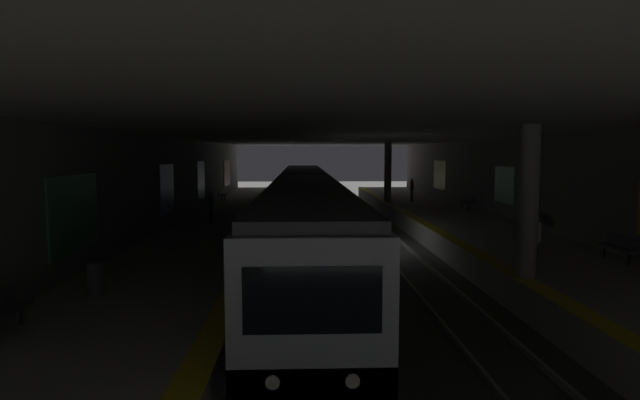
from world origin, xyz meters
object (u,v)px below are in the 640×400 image
object	(u,v)px
bench_left_near	(619,246)
person_waiting_near	(535,239)
trash_bin	(95,278)
bench_left_far	(467,202)
bench_right_mid	(222,194)
person_standing_far	(211,206)
pillar_near	(529,202)
bench_left_mid	(530,220)
person_walking_mid	(412,189)
metro_train	(304,204)
pillar_far	(388,172)

from	to	relation	value
bench_left_near	person_waiting_near	world-z (taller)	person_waiting_near
person_waiting_near	trash_bin	bearing A→B (deg)	101.94
bench_left_far	trash_bin	bearing A→B (deg)	140.12
bench_right_mid	person_standing_far	world-z (taller)	person_standing_far
bench_right_mid	pillar_near	bearing A→B (deg)	-152.80
bench_left_mid	person_walking_mid	size ratio (longest dim) A/B	0.97
pillar_near	bench_left_mid	xyz separation A→B (m)	(8.87, -4.18, -1.75)
metro_train	bench_right_mid	size ratio (longest dim) A/B	22.51
pillar_far	bench_left_mid	world-z (taller)	pillar_far
pillar_far	bench_left_mid	distance (m)	16.12
bench_left_near	bench_left_far	world-z (taller)	same
person_waiting_near	trash_bin	size ratio (longest dim) A/B	2.00
bench_right_mid	person_walking_mid	world-z (taller)	person_walking_mid
bench_left_mid	person_standing_far	bearing A→B (deg)	77.88
pillar_near	person_walking_mid	xyz separation A→B (m)	(23.85, -1.78, -1.32)
trash_bin	person_walking_mid	bearing A→B (deg)	-28.90
bench_left_far	trash_bin	distance (m)	25.48
bench_left_near	person_waiting_near	size ratio (longest dim) A/B	1.00
bench_right_mid	person_standing_far	xyz separation A→B (m)	(-12.82, -1.38, 0.37)
pillar_near	person_waiting_near	xyz separation A→B (m)	(1.37, -0.88, -1.35)
pillar_near	bench_left_near	xyz separation A→B (m)	(2.11, -4.18, -1.75)
person_walking_mid	person_standing_far	world-z (taller)	person_walking_mid
bench_left_mid	bench_left_far	xyz separation A→B (m)	(9.29, 0.00, 0.00)
pillar_near	bench_left_far	distance (m)	18.72
bench_left_mid	person_waiting_near	size ratio (longest dim) A/B	1.00
bench_left_near	person_standing_far	xyz separation A→B (m)	(10.13, 15.69, 0.37)
pillar_far	person_standing_far	distance (m)	16.76
bench_left_mid	bench_right_mid	world-z (taller)	same
bench_left_far	bench_left_mid	bearing A→B (deg)	180.00
bench_left_near	person_walking_mid	distance (m)	21.88
bench_left_mid	person_standing_far	xyz separation A→B (m)	(3.37, 15.69, 0.37)
bench_left_near	bench_left_mid	distance (m)	6.76
person_walking_mid	metro_train	bearing A→B (deg)	144.03
bench_right_mid	pillar_far	bearing A→B (deg)	-93.21
bench_left_near	bench_left_mid	bearing A→B (deg)	0.00
pillar_near	bench_left_far	bearing A→B (deg)	-12.97
metro_train	pillar_near	bearing A→B (deg)	-152.10
person_standing_far	bench_left_near	bearing A→B (deg)	-122.85
bench_left_far	pillar_near	bearing A→B (deg)	167.03
metro_train	bench_right_mid	xyz separation A→B (m)	(12.70, 6.33, -0.45)
bench_left_mid	bench_right_mid	size ratio (longest dim) A/B	1.00
bench_right_mid	person_walking_mid	distance (m)	14.72
bench_left_near	bench_left_far	bearing A→B (deg)	0.00
person_walking_mid	bench_left_mid	bearing A→B (deg)	-170.89
person_standing_far	trash_bin	xyz separation A→B (m)	(-13.63, 0.64, -0.47)
bench_left_far	person_standing_far	size ratio (longest dim) A/B	1.03
person_waiting_near	bench_left_mid	bearing A→B (deg)	-23.77
bench_left_mid	person_waiting_near	xyz separation A→B (m)	(-7.50, 3.30, 0.40)
pillar_far	metro_train	world-z (taller)	pillar_far
bench_left_near	bench_left_mid	xyz separation A→B (m)	(6.76, 0.00, 0.00)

